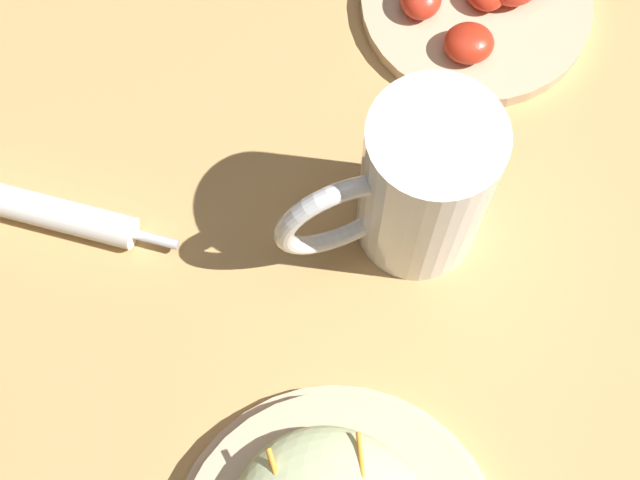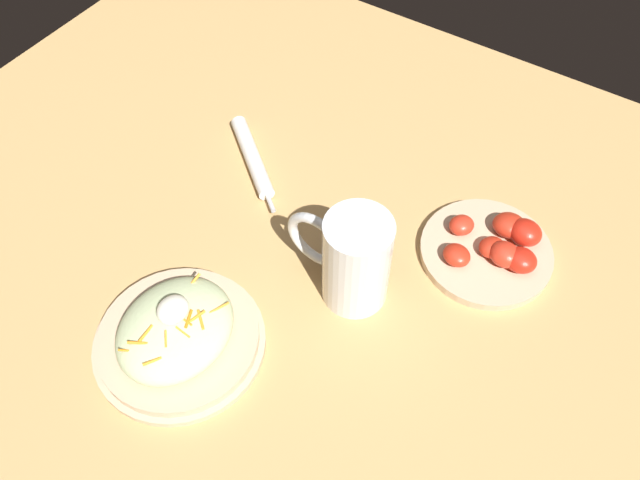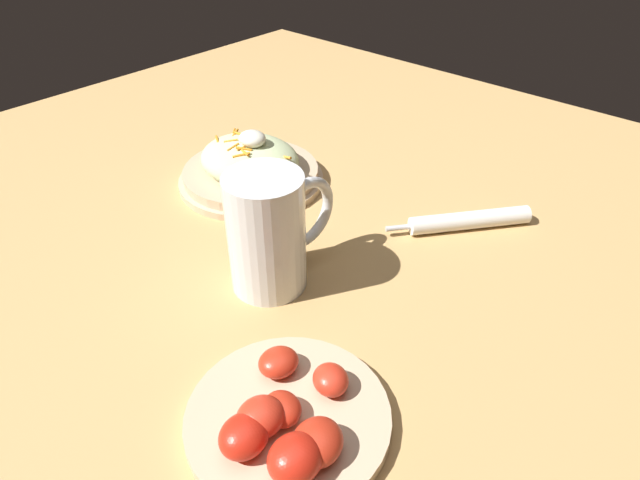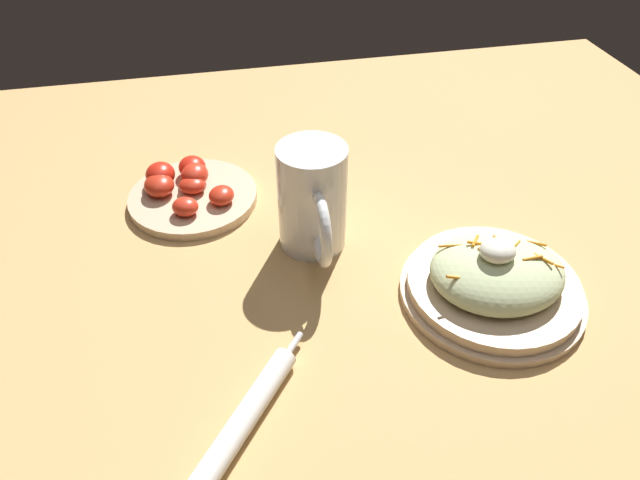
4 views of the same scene
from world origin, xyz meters
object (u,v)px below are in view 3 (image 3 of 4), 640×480
object	(u,v)px
salad_plate	(250,167)
napkin_roll	(469,220)
tomato_plate	(287,419)
beer_mug	(269,237)

from	to	relation	value
salad_plate	napkin_roll	xyz separation A→B (m)	(-0.33, -0.12, -0.02)
napkin_roll	tomato_plate	distance (m)	0.42
tomato_plate	beer_mug	bearing A→B (deg)	-40.41
salad_plate	tomato_plate	bearing A→B (deg)	141.61
beer_mug	tomato_plate	world-z (taller)	beer_mug
beer_mug	tomato_plate	xyz separation A→B (m)	(-0.17, 0.14, -0.05)
napkin_roll	tomato_plate	xyz separation A→B (m)	(-0.04, 0.41, 0.00)
napkin_roll	tomato_plate	bearing A→B (deg)	95.74
beer_mug	napkin_roll	bearing A→B (deg)	-114.97
napkin_roll	salad_plate	bearing A→B (deg)	20.03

